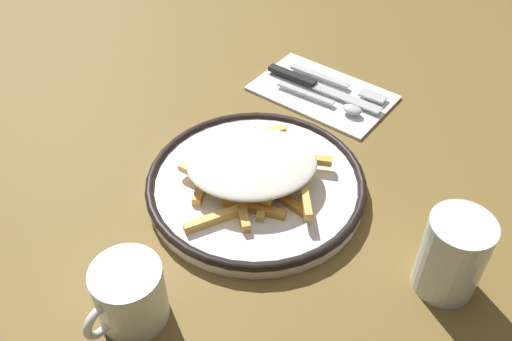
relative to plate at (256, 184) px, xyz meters
name	(u,v)px	position (x,y,z in m)	size (l,w,h in m)	color
ground_plane	(256,191)	(0.00, 0.00, -0.01)	(2.60, 2.60, 0.00)	brown
plate	(256,184)	(0.00, 0.00, 0.00)	(0.30, 0.30, 0.02)	white
fries_heap	(251,167)	(0.00, -0.01, 0.03)	(0.23, 0.22, 0.04)	gold
napkin	(322,92)	(-0.25, -0.04, -0.01)	(0.14, 0.22, 0.01)	white
fork	(337,83)	(-0.28, -0.03, 0.00)	(0.02, 0.18, 0.01)	silver
knife	(313,84)	(-0.25, -0.06, 0.00)	(0.02, 0.21, 0.01)	black
spoon	(333,103)	(-0.22, 0.00, 0.00)	(0.02, 0.15, 0.01)	silver
water_glass	(452,257)	(0.00, 0.26, 0.04)	(0.07, 0.07, 0.10)	silver
coffee_mug	(128,294)	(0.23, 0.00, 0.03)	(0.10, 0.08, 0.08)	white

